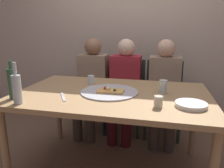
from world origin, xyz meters
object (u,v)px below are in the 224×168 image
at_px(tumbler_far, 158,102).
at_px(wine_glass, 163,87).
at_px(chair_middle, 126,91).
at_px(guest_in_sweater, 91,82).
at_px(table_knife, 63,97).
at_px(guest_in_beanie, 124,84).
at_px(tumbler_near, 91,80).
at_px(dining_table, 112,100).
at_px(chair_left, 95,89).
at_px(plate_stack, 191,105).
at_px(wine_bottle, 17,88).
at_px(chair_right, 163,93).
at_px(guest_by_wall, 164,86).
at_px(pizza_tray, 109,92).
at_px(pizza_slice_last, 110,91).
at_px(beer_bottle, 12,83).

distance_m(tumbler_far, wine_glass, 0.35).
bearing_deg(tumbler_far, chair_middle, 109.36).
relative_size(chair_middle, guest_in_sweater, 0.77).
bearing_deg(table_knife, guest_in_beanie, -49.36).
relative_size(tumbler_near, table_knife, 0.37).
distance_m(tumbler_near, guest_in_beanie, 0.59).
height_order(dining_table, chair_left, chair_left).
height_order(plate_stack, chair_middle, chair_middle).
xyz_separation_m(chair_middle, guest_in_beanie, (-0.00, -0.15, 0.13)).
xyz_separation_m(wine_bottle, guest_in_sweater, (0.16, 1.19, -0.23)).
distance_m(wine_bottle, tumbler_near, 0.76).
xyz_separation_m(wine_glass, chair_right, (0.02, 0.84, -0.30)).
bearing_deg(wine_glass, plate_stack, -55.82).
xyz_separation_m(guest_in_sweater, guest_by_wall, (0.88, 0.00, 0.00)).
bearing_deg(guest_in_beanie, guest_in_sweater, 0.00).
relative_size(dining_table, guest_in_sweater, 1.39).
bearing_deg(pizza_tray, tumbler_far, -32.68).
distance_m(pizza_slice_last, guest_in_sweater, 0.91).
bearing_deg(tumbler_far, table_knife, 175.54).
relative_size(beer_bottle, table_knife, 1.34).
relative_size(pizza_tray, plate_stack, 2.23).
bearing_deg(plate_stack, pizza_slice_last, 163.89).
relative_size(dining_table, wine_glass, 14.18).
bearing_deg(chair_left, guest_in_sweater, 90.00).
distance_m(dining_table, pizza_tray, 0.08).
relative_size(dining_table, guest_in_beanie, 1.39).
xyz_separation_m(wine_bottle, chair_middle, (0.58, 1.34, -0.36)).
xyz_separation_m(wine_glass, guest_by_wall, (0.02, 0.69, -0.18)).
xyz_separation_m(dining_table, plate_stack, (0.62, -0.21, 0.09)).
bearing_deg(pizza_slice_last, tumbler_near, 132.82).
height_order(dining_table, plate_stack, plate_stack).
distance_m(guest_in_sweater, guest_in_beanie, 0.42).
bearing_deg(wine_bottle, wine_glass, 26.11).
distance_m(pizza_tray, beer_bottle, 0.77).
bearing_deg(dining_table, chair_left, 115.80).
relative_size(table_knife, guest_by_wall, 0.19).
bearing_deg(chair_middle, tumbler_near, 69.78).
bearing_deg(chair_middle, wine_bottle, 66.59).
bearing_deg(table_knife, chair_left, -26.26).
distance_m(pizza_tray, chair_left, 1.04).
relative_size(pizza_slice_last, tumbler_far, 2.76).
height_order(tumbler_near, tumbler_far, same).
distance_m(wine_glass, chair_middle, 1.00).
relative_size(plate_stack, guest_by_wall, 0.19).
distance_m(guest_in_beanie, guest_by_wall, 0.46).
height_order(pizza_tray, chair_left, chair_left).
relative_size(beer_bottle, guest_by_wall, 0.25).
relative_size(pizza_tray, guest_in_beanie, 0.42).
bearing_deg(wine_bottle, table_knife, 40.03).
height_order(pizza_tray, chair_middle, chair_middle).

